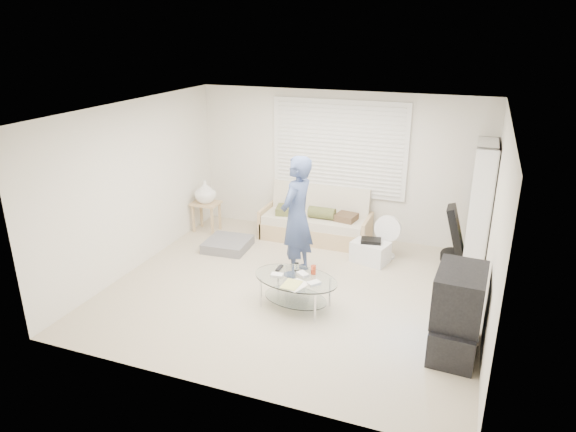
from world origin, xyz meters
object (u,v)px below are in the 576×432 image
at_px(bookshelf, 480,206).
at_px(tv_unit, 457,313).
at_px(futon_sofa, 316,223).
at_px(coffee_table, 296,283).

distance_m(bookshelf, tv_unit, 2.45).
xyz_separation_m(futon_sofa, coffee_table, (0.45, -2.30, 0.04)).
bearing_deg(bookshelf, tv_unit, -92.98).
bearing_deg(futon_sofa, bookshelf, -3.84).
bearing_deg(coffee_table, futon_sofa, 101.21).
relative_size(futon_sofa, bookshelf, 0.96).
bearing_deg(futon_sofa, tv_unit, -46.29).
relative_size(bookshelf, tv_unit, 1.93).
relative_size(futon_sofa, coffee_table, 1.51).
xyz_separation_m(bookshelf, coffee_table, (-2.13, -2.12, -0.63)).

